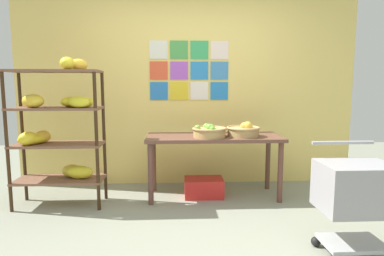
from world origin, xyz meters
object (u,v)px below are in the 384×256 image
(display_table, at_px, (214,144))
(fruit_basket_left, at_px, (209,131))
(banana_shelf_unit, at_px, (57,125))
(fruit_basket_back_left, at_px, (244,130))
(produce_crate_under_table, at_px, (204,187))
(shopping_cart, at_px, (356,191))

(display_table, height_order, fruit_basket_left, fruit_basket_left)
(banana_shelf_unit, xyz_separation_m, fruit_basket_left, (1.66, 0.12, -0.09))
(fruit_basket_left, relative_size, fruit_basket_back_left, 1.02)
(fruit_basket_left, bearing_deg, produce_crate_under_table, 117.73)
(banana_shelf_unit, bearing_deg, shopping_cart, -24.51)
(banana_shelf_unit, bearing_deg, produce_crate_under_table, 7.66)
(fruit_basket_left, xyz_separation_m, fruit_basket_back_left, (0.41, 0.03, 0.00))
(shopping_cart, bearing_deg, banana_shelf_unit, 155.79)
(fruit_basket_left, distance_m, produce_crate_under_table, 0.70)
(shopping_cart, bearing_deg, fruit_basket_back_left, 113.63)
(display_table, distance_m, fruit_basket_back_left, 0.38)
(banana_shelf_unit, bearing_deg, fruit_basket_left, 4.14)
(banana_shelf_unit, relative_size, produce_crate_under_table, 3.53)
(fruit_basket_back_left, bearing_deg, fruit_basket_left, -175.28)
(produce_crate_under_table, bearing_deg, fruit_basket_back_left, -7.81)
(banana_shelf_unit, relative_size, fruit_basket_left, 4.09)
(display_table, height_order, fruit_basket_back_left, fruit_basket_back_left)
(banana_shelf_unit, xyz_separation_m, display_table, (1.72, 0.22, -0.26))
(fruit_basket_left, bearing_deg, banana_shelf_unit, -175.86)
(produce_crate_under_table, bearing_deg, display_table, 2.74)
(fruit_basket_left, relative_size, shopping_cart, 0.45)
(fruit_basket_left, bearing_deg, fruit_basket_back_left, 4.72)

